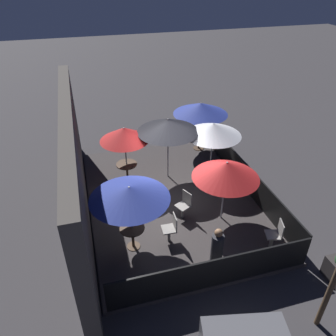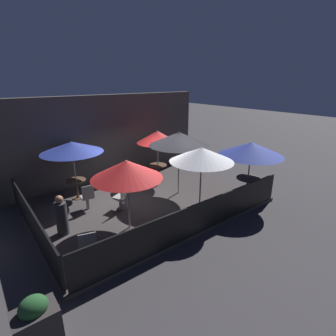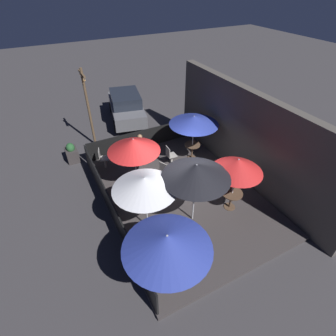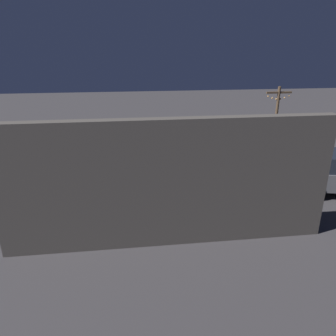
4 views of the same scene
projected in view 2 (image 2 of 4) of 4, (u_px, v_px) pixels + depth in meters
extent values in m
plane|color=#383538|center=(146.00, 203.00, 9.63)|extent=(60.00, 60.00, 0.00)
cube|color=#383333|center=(146.00, 201.00, 9.62)|extent=(7.65, 5.57, 0.12)
cube|color=#4C4742|center=(106.00, 139.00, 11.28)|extent=(9.25, 0.36, 3.71)
cube|color=black|center=(199.00, 218.00, 7.41)|extent=(7.45, 0.05, 0.95)
cube|color=black|center=(31.00, 221.00, 7.23)|extent=(0.05, 5.37, 0.95)
cylinder|color=#B2B2B7|center=(75.00, 171.00, 9.40)|extent=(0.05, 0.05, 2.14)
cone|color=#283893|center=(72.00, 147.00, 9.11)|extent=(2.15, 2.15, 0.38)
cylinder|color=#B2B2B7|center=(158.00, 157.00, 11.06)|extent=(0.05, 0.05, 2.18)
cone|color=red|center=(158.00, 137.00, 10.79)|extent=(1.73, 1.73, 0.49)
cylinder|color=#B2B2B7|center=(249.00, 171.00, 9.47)|extent=(0.05, 0.05, 2.11)
cone|color=#283893|center=(251.00, 149.00, 9.20)|extent=(2.26, 2.26, 0.48)
cylinder|color=#B2B2B7|center=(179.00, 164.00, 9.81)|extent=(0.05, 0.05, 2.39)
cone|color=black|center=(179.00, 139.00, 9.50)|extent=(2.20, 2.20, 0.49)
cylinder|color=#B2B2B7|center=(201.00, 180.00, 8.45)|extent=(0.05, 0.05, 2.19)
cone|color=silver|center=(202.00, 154.00, 8.17)|extent=(2.04, 2.04, 0.45)
cylinder|color=#B2B2B7|center=(128.00, 195.00, 7.49)|extent=(0.05, 0.05, 2.09)
cone|color=red|center=(127.00, 169.00, 7.24)|extent=(2.02, 2.02, 0.52)
cylinder|color=#4C3828|center=(78.00, 198.00, 9.74)|extent=(0.39, 0.39, 0.02)
cylinder|color=#4C3828|center=(77.00, 189.00, 9.63)|extent=(0.08, 0.08, 0.69)
cylinder|color=#4C3828|center=(76.00, 180.00, 9.51)|extent=(0.70, 0.70, 0.04)
cylinder|color=#4C3828|center=(158.00, 180.00, 11.41)|extent=(0.42, 0.42, 0.02)
cylinder|color=#4C3828|center=(158.00, 173.00, 11.31)|extent=(0.08, 0.08, 0.68)
cylinder|color=#4C3828|center=(158.00, 165.00, 11.19)|extent=(0.76, 0.76, 0.04)
cylinder|color=#4C3828|center=(246.00, 197.00, 9.80)|extent=(0.46, 0.46, 0.02)
cylinder|color=#4C3828|center=(247.00, 188.00, 9.69)|extent=(0.08, 0.08, 0.74)
cylinder|color=#4C3828|center=(248.00, 178.00, 9.56)|extent=(0.84, 0.84, 0.04)
cube|color=gray|center=(88.00, 203.00, 8.87)|extent=(0.08, 0.08, 0.42)
cube|color=gray|center=(87.00, 197.00, 8.80)|extent=(0.41, 0.41, 0.04)
cube|color=gray|center=(88.00, 192.00, 8.58)|extent=(0.40, 0.04, 0.44)
cube|color=gray|center=(89.00, 256.00, 6.19)|extent=(0.10, 0.10, 0.47)
cube|color=gray|center=(88.00, 247.00, 6.11)|extent=(0.50, 0.50, 0.04)
cube|color=gray|center=(88.00, 242.00, 5.87)|extent=(0.39, 0.14, 0.44)
cube|color=gray|center=(121.00, 203.00, 8.85)|extent=(0.11, 0.11, 0.43)
cube|color=gray|center=(120.00, 197.00, 8.78)|extent=(0.53, 0.53, 0.04)
cube|color=gray|center=(124.00, 191.00, 8.62)|extent=(0.37, 0.20, 0.44)
cylinder|color=#333338|center=(62.00, 218.00, 7.36)|extent=(0.37, 0.37, 0.96)
sphere|color=#9E704C|center=(59.00, 199.00, 7.17)|extent=(0.22, 0.22, 0.22)
cube|color=#332D2D|center=(37.00, 325.00, 4.51)|extent=(0.74, 0.51, 0.61)
ellipsoid|color=#235128|center=(33.00, 307.00, 4.39)|extent=(0.48, 0.38, 0.43)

